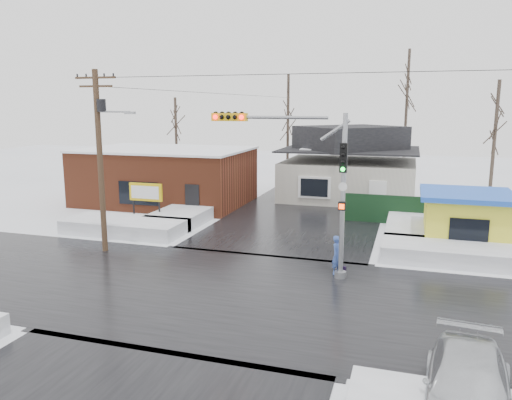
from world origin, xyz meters
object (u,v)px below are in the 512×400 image
(kiosk, at_px, (465,219))
(car, at_px, (468,390))
(pedestrian, at_px, (337,255))
(utility_pole, at_px, (101,151))
(marquee_sign, at_px, (146,193))
(traffic_signal, at_px, (306,172))

(kiosk, xyz_separation_m, car, (-1.29, -15.85, -0.75))
(kiosk, height_order, pedestrian, kiosk)
(kiosk, bearing_deg, utility_pole, -159.56)
(pedestrian, bearing_deg, car, -132.92)
(kiosk, bearing_deg, marquee_sign, -178.45)
(marquee_sign, bearing_deg, traffic_signal, -29.72)
(kiosk, bearing_deg, pedestrian, -131.16)
(marquee_sign, xyz_separation_m, pedestrian, (12.78, -6.04, -1.06))
(utility_pole, distance_m, car, 19.16)
(kiosk, height_order, car, kiosk)
(marquee_sign, relative_size, car, 0.52)
(traffic_signal, bearing_deg, car, -56.81)
(traffic_signal, xyz_separation_m, pedestrian, (1.35, 0.49, -3.68))
(utility_pole, distance_m, marquee_sign, 6.87)
(utility_pole, bearing_deg, kiosk, 20.44)
(utility_pole, xyz_separation_m, kiosk, (17.43, 6.49, -3.65))
(utility_pole, distance_m, kiosk, 18.95)
(kiosk, bearing_deg, car, -94.66)
(kiosk, xyz_separation_m, pedestrian, (-5.72, -6.54, -0.61))
(marquee_sign, bearing_deg, utility_pole, -79.87)
(traffic_signal, relative_size, pedestrian, 4.08)
(car, bearing_deg, marquee_sign, 143.40)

